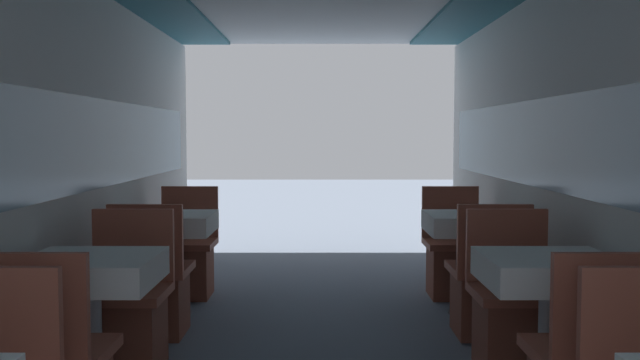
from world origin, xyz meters
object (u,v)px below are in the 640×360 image
chair_right_far_1 (513,320)px  chair_right_far_2 (452,262)px  chair_right_near_2 (485,293)px  dining_table_right_1 (547,277)px  chair_left_near_2 (152,294)px  dining_table_left_1 (90,277)px  chair_left_far_1 (124,320)px  chair_left_far_2 (185,262)px  dining_table_right_2 (468,228)px  dining_table_left_2 (169,228)px

chair_right_far_1 → chair_right_far_2: bearing=-90.0°
chair_right_near_2 → dining_table_right_1: bearing=-90.0°
chair_left_near_2 → dining_table_right_1: bearing=-29.6°
dining_table_left_1 → chair_left_far_1: size_ratio=0.84×
dining_table_right_1 → dining_table_left_1: bearing=180.0°
chair_left_far_1 → chair_left_far_2: (0.00, 1.82, 0.00)m
dining_table_right_2 → chair_right_far_2: chair_right_far_2 is taller
chair_left_far_1 → dining_table_right_1: size_ratio=1.20×
chair_right_far_1 → chair_left_far_1: bearing=0.0°
chair_left_far_2 → chair_right_far_2: (2.20, 0.00, 0.00)m
dining_table_left_1 → dining_table_right_2: same height
chair_left_far_2 → chair_right_near_2: bearing=152.3°
dining_table_right_1 → chair_right_far_1: chair_right_far_1 is taller
dining_table_left_1 → chair_right_near_2: (2.20, 1.25, -0.36)m
dining_table_left_2 → chair_right_near_2: 2.30m
chair_left_far_1 → chair_right_far_1: (2.20, 0.00, 0.00)m
chair_left_far_2 → chair_right_near_2: (2.20, -1.15, 0.00)m
chair_left_near_2 → chair_right_far_1: 2.30m
chair_left_far_1 → chair_left_near_2: 0.67m
chair_left_far_2 → chair_right_far_2: bearing=-180.0°
dining_table_left_2 → dining_table_right_1: size_ratio=1.00×
chair_left_near_2 → dining_table_right_1: (2.20, -1.25, 0.36)m
dining_table_right_1 → chair_right_far_2: (-0.00, 2.40, -0.36)m
chair_right_far_2 → dining_table_left_1: bearing=47.5°
chair_left_near_2 → chair_right_far_1: (2.20, -0.67, 0.00)m
dining_table_right_2 → chair_left_far_1: bearing=-150.4°
chair_right_far_2 → chair_left_near_2: bearing=27.7°
chair_left_near_2 → dining_table_right_2: bearing=14.7°
dining_table_left_1 → dining_table_left_2: size_ratio=1.00×
chair_right_near_2 → chair_right_far_2: (0.00, 1.15, 0.00)m
dining_table_left_1 → dining_table_left_2: 1.82m
chair_left_far_2 → chair_right_far_1: (2.20, -1.82, 0.00)m
chair_right_far_1 → chair_right_near_2: same height
dining_table_left_1 → chair_left_near_2: chair_left_near_2 is taller
dining_table_left_1 → chair_right_near_2: chair_right_near_2 is taller
chair_left_near_2 → dining_table_right_2: 2.30m
dining_table_right_2 → chair_right_far_2: size_ratio=0.84×
dining_table_right_1 → chair_right_near_2: bearing=90.0°
chair_left_far_2 → dining_table_right_2: bearing=165.3°
chair_left_far_1 → dining_table_right_2: bearing=-150.4°
dining_table_right_1 → chair_right_far_2: 2.43m
chair_right_far_1 → dining_table_right_2: chair_right_far_1 is taller
dining_table_right_1 → chair_right_far_2: chair_right_far_2 is taller
dining_table_left_2 → chair_right_far_1: bearing=-29.6°
dining_table_right_2 → chair_right_far_2: 0.68m
dining_table_left_1 → chair_left_near_2: size_ratio=0.84×
chair_right_far_1 → chair_right_near_2: bearing=-90.0°
chair_left_far_1 → chair_right_far_1: 2.20m
dining_table_left_2 → chair_right_far_1: chair_right_far_1 is taller
chair_left_far_1 → chair_right_near_2: size_ratio=1.00×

